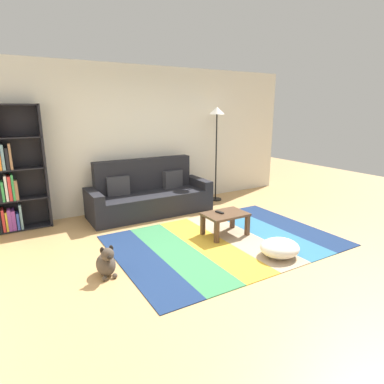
% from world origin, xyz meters
% --- Properties ---
extents(ground_plane, '(14.00, 14.00, 0.00)m').
position_xyz_m(ground_plane, '(0.00, 0.00, 0.00)').
color(ground_plane, tan).
extents(back_wall, '(6.80, 0.10, 2.70)m').
position_xyz_m(back_wall, '(0.00, 2.55, 1.35)').
color(back_wall, silver).
rests_on(back_wall, ground_plane).
extents(rug, '(3.19, 2.27, 0.01)m').
position_xyz_m(rug, '(0.30, 0.19, 0.01)').
color(rug, navy).
rests_on(rug, ground_plane).
extents(couch, '(2.26, 0.80, 1.00)m').
position_xyz_m(couch, '(-0.12, 2.02, 0.34)').
color(couch, black).
rests_on(couch, ground_plane).
extents(bookshelf, '(0.90, 0.28, 1.99)m').
position_xyz_m(bookshelf, '(-2.37, 2.31, 0.93)').
color(bookshelf, black).
rests_on(bookshelf, ground_plane).
extents(coffee_table, '(0.66, 0.45, 0.35)m').
position_xyz_m(coffee_table, '(0.44, 0.38, 0.29)').
color(coffee_table, '#513826').
rests_on(coffee_table, rug).
extents(pouf, '(0.53, 0.49, 0.23)m').
position_xyz_m(pouf, '(0.62, -0.60, 0.13)').
color(pouf, white).
rests_on(pouf, rug).
extents(dog, '(0.22, 0.35, 0.40)m').
position_xyz_m(dog, '(-1.50, 0.08, 0.16)').
color(dog, '#473D33').
rests_on(dog, ground_plane).
extents(standing_lamp, '(0.32, 0.32, 1.94)m').
position_xyz_m(standing_lamp, '(1.46, 2.12, 1.62)').
color(standing_lamp, black).
rests_on(standing_lamp, ground_plane).
extents(tv_remote, '(0.07, 0.16, 0.02)m').
position_xyz_m(tv_remote, '(0.37, 0.44, 0.37)').
color(tv_remote, black).
rests_on(tv_remote, coffee_table).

